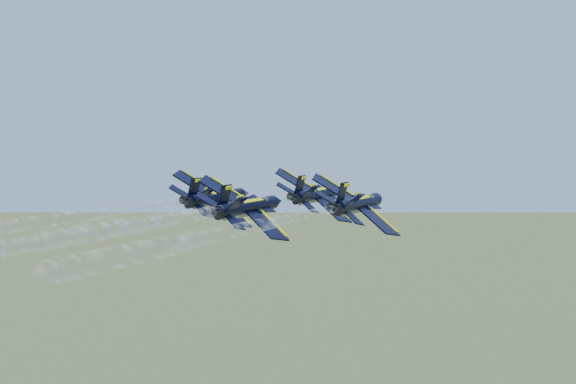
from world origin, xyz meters
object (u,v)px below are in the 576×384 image
at_px(jet_right, 359,203).
at_px(jet_slot, 249,206).
at_px(jet_left, 217,197).
at_px(jet_lead, 317,194).

distance_m(jet_right, jet_slot, 15.59).
distance_m(jet_left, jet_slot, 15.23).
bearing_deg(jet_right, jet_left, -179.97).
xyz_separation_m(jet_right, jet_slot, (-11.54, -10.49, 0.00)).
relative_size(jet_lead, jet_slot, 1.00).
bearing_deg(jet_left, jet_right, 0.03).
bearing_deg(jet_slot, jet_lead, 89.74).
distance_m(jet_lead, jet_left, 16.19).
height_order(jet_left, jet_slot, same).
height_order(jet_left, jet_right, same).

